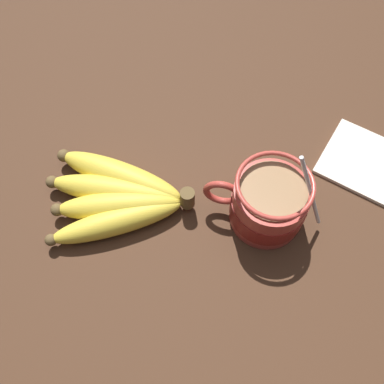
# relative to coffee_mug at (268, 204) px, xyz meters

# --- Properties ---
(table) EXTENTS (1.24, 1.24, 0.03)m
(table) POSITION_rel_coffee_mug_xyz_m (0.06, -0.02, -0.05)
(table) COLOR #422819
(table) RESTS_ON ground
(coffee_mug) EXTENTS (0.16, 0.10, 0.15)m
(coffee_mug) POSITION_rel_coffee_mug_xyz_m (0.00, 0.00, 0.00)
(coffee_mug) COLOR #B23D33
(coffee_mug) RESTS_ON table
(banana_bunch) EXTENTS (0.21, 0.16, 0.04)m
(banana_bunch) POSITION_rel_coffee_mug_xyz_m (0.20, 0.02, -0.02)
(banana_bunch) COLOR brown
(banana_bunch) RESTS_ON table
(napkin) EXTENTS (0.19, 0.16, 0.01)m
(napkin) POSITION_rel_coffee_mug_xyz_m (-0.15, -0.11, -0.04)
(napkin) COLOR beige
(napkin) RESTS_ON table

